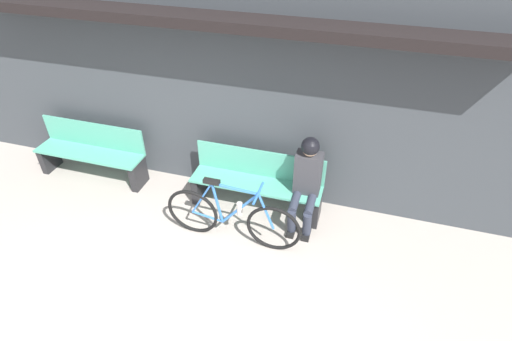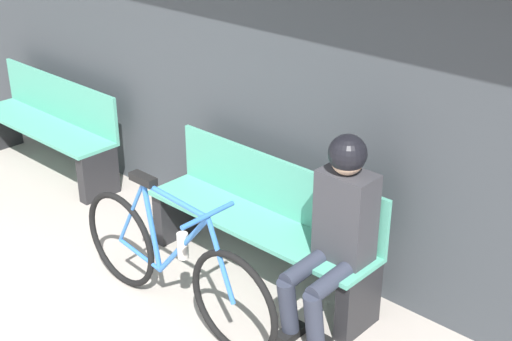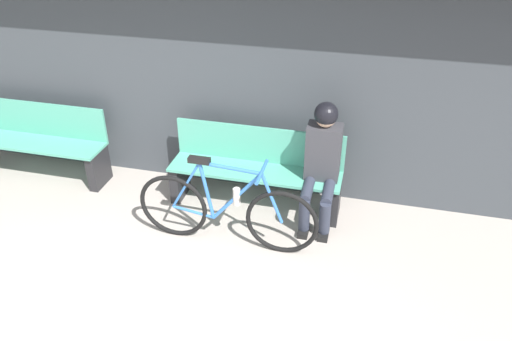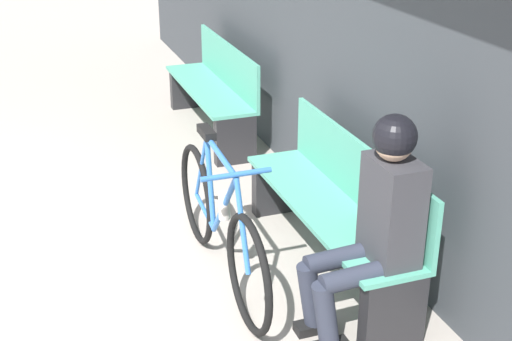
{
  "view_description": "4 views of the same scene",
  "coord_description": "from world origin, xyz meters",
  "px_view_note": "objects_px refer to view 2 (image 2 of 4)",
  "views": [
    {
      "loc": [
        1.73,
        -1.69,
        3.78
      ],
      "look_at": [
        0.58,
        2.18,
        0.82
      ],
      "focal_mm": 28.0,
      "sensor_mm": 36.0,
      "label": 1
    },
    {
      "loc": [
        3.35,
        -0.71,
        2.82
      ],
      "look_at": [
        0.67,
        2.19,
        0.95
      ],
      "focal_mm": 50.0,
      "sensor_mm": 36.0,
      "label": 2
    },
    {
      "loc": [
        1.59,
        -1.9,
        3.13
      ],
      "look_at": [
        0.64,
        1.93,
        0.73
      ],
      "focal_mm": 35.0,
      "sensor_mm": 36.0,
      "label": 3
    },
    {
      "loc": [
        4.08,
        0.63,
        2.44
      ],
      "look_at": [
        0.5,
        1.92,
        0.75
      ],
      "focal_mm": 50.0,
      "sensor_mm": 36.0,
      "label": 4
    }
  ],
  "objects_px": {
    "bicycle": "(173,264)",
    "park_bench_near": "(263,224)",
    "park_bench_far": "(49,128)",
    "person_seated": "(337,223)"
  },
  "relations": [
    {
      "from": "bicycle",
      "to": "park_bench_far",
      "type": "distance_m",
      "value": 2.61
    },
    {
      "from": "park_bench_near",
      "to": "bicycle",
      "type": "height_order",
      "value": "bicycle"
    },
    {
      "from": "park_bench_near",
      "to": "bicycle",
      "type": "bearing_deg",
      "value": -98.59
    },
    {
      "from": "person_seated",
      "to": "park_bench_far",
      "type": "xyz_separation_m",
      "value": [
        -3.31,
        0.1,
        -0.32
      ]
    },
    {
      "from": "bicycle",
      "to": "park_bench_near",
      "type": "bearing_deg",
      "value": 81.41
    },
    {
      "from": "bicycle",
      "to": "park_bench_far",
      "type": "bearing_deg",
      "value": 164.01
    },
    {
      "from": "bicycle",
      "to": "park_bench_far",
      "type": "relative_size",
      "value": 1.04
    },
    {
      "from": "park_bench_near",
      "to": "person_seated",
      "type": "height_order",
      "value": "person_seated"
    },
    {
      "from": "park_bench_near",
      "to": "park_bench_far",
      "type": "height_order",
      "value": "same"
    },
    {
      "from": "person_seated",
      "to": "park_bench_far",
      "type": "distance_m",
      "value": 3.33
    }
  ]
}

